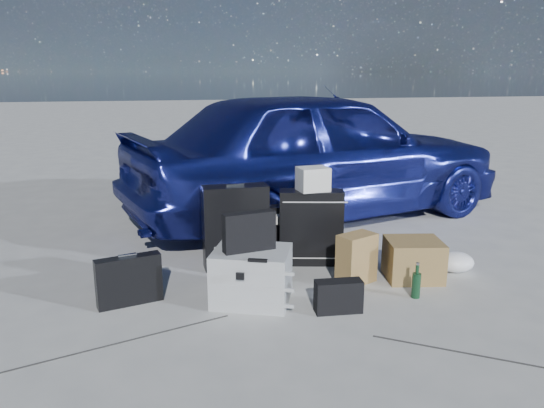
# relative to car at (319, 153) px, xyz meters

# --- Properties ---
(ground) EXTENTS (60.00, 60.00, 0.00)m
(ground) POSITION_rel_car_xyz_m (-0.78, -2.21, -0.78)
(ground) COLOR #B4B4AF
(ground) RESTS_ON ground
(car) EXTENTS (4.89, 3.01, 1.56)m
(car) POSITION_rel_car_xyz_m (0.00, 0.00, 0.00)
(car) COLOR #242C96
(car) RESTS_ON ground
(pelican_case) EXTENTS (0.70, 0.64, 0.41)m
(pelican_case) POSITION_rel_car_xyz_m (-1.22, -2.22, -0.57)
(pelican_case) COLOR #B0B3B6
(pelican_case) RESTS_ON ground
(laptop_bag) EXTENTS (0.41, 0.17, 0.30)m
(laptop_bag) POSITION_rel_car_xyz_m (-1.24, -2.22, -0.22)
(laptop_bag) COLOR black
(laptop_bag) RESTS_ON pelican_case
(briefcase) EXTENTS (0.50, 0.23, 0.38)m
(briefcase) POSITION_rel_car_xyz_m (-2.13, -2.07, -0.59)
(briefcase) COLOR black
(briefcase) RESTS_ON ground
(suitcase_left) EXTENTS (0.58, 0.22, 0.75)m
(suitcase_left) POSITION_rel_car_xyz_m (-1.22, -1.46, -0.41)
(suitcase_left) COLOR black
(suitcase_left) RESTS_ON ground
(suitcase_right) EXTENTS (0.60, 0.33, 0.68)m
(suitcase_right) POSITION_rel_car_xyz_m (-0.54, -1.51, -0.44)
(suitcase_right) COLOR black
(suitcase_right) RESTS_ON ground
(white_carton) EXTENTS (0.28, 0.23, 0.21)m
(white_carton) POSITION_rel_car_xyz_m (-0.53, -1.52, 0.01)
(white_carton) COLOR silver
(white_carton) RESTS_ON suitcase_right
(duffel_bag) EXTENTS (0.72, 0.40, 0.34)m
(duffel_bag) POSITION_rel_car_xyz_m (-0.91, -1.17, -0.61)
(duffel_bag) COLOR black
(duffel_bag) RESTS_ON ground
(flat_box_white) EXTENTS (0.49, 0.41, 0.07)m
(flat_box_white) POSITION_rel_car_xyz_m (-0.90, -1.19, -0.40)
(flat_box_white) COLOR silver
(flat_box_white) RESTS_ON duffel_bag
(flat_box_black) EXTENTS (0.33, 0.27, 0.06)m
(flat_box_black) POSITION_rel_car_xyz_m (-0.90, -1.19, -0.33)
(flat_box_black) COLOR black
(flat_box_black) RESTS_ON flat_box_white
(kraft_bag) EXTENTS (0.36, 0.30, 0.42)m
(kraft_bag) POSITION_rel_car_xyz_m (-0.30, -2.04, -0.57)
(kraft_bag) COLOR olive
(kraft_bag) RESTS_ON ground
(cardboard_box) EXTENTS (0.51, 0.47, 0.34)m
(cardboard_box) POSITION_rel_car_xyz_m (0.20, -2.07, -0.61)
(cardboard_box) COLOR olive
(cardboard_box) RESTS_ON ground
(plastic_bag) EXTENTS (0.38, 0.35, 0.18)m
(plastic_bag) POSITION_rel_car_xyz_m (0.64, -2.00, -0.69)
(plastic_bag) COLOR white
(plastic_bag) RESTS_ON ground
(messenger_bag) EXTENTS (0.35, 0.15, 0.24)m
(messenger_bag) POSITION_rel_car_xyz_m (-0.64, -2.54, -0.66)
(messenger_bag) COLOR black
(messenger_bag) RESTS_ON ground
(green_bottle) EXTENTS (0.09, 0.09, 0.27)m
(green_bottle) POSITION_rel_car_xyz_m (0.04, -2.44, -0.64)
(green_bottle) COLOR #11341B
(green_bottle) RESTS_ON ground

